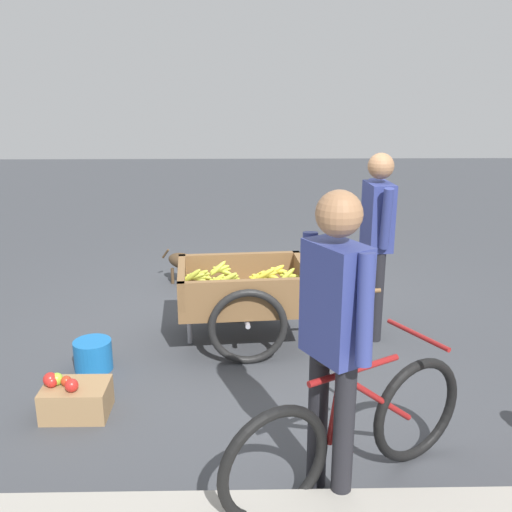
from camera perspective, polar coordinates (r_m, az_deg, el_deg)
name	(u,v)px	position (r m, az deg, el deg)	size (l,w,h in m)	color
ground_plane	(264,333)	(5.37, 0.79, -7.49)	(24.00, 24.00, 0.00)	#3D3F44
fruit_cart	(243,293)	(5.06, -1.25, -3.65)	(1.71, 0.99, 0.74)	brown
vendor_person	(377,230)	(5.13, 11.65, 2.52)	(0.23, 0.60, 1.63)	black
bicycle	(352,432)	(3.41, 9.25, -16.47)	(1.47, 0.88, 0.85)	black
cyclist_person	(335,323)	(3.00, 7.62, -6.42)	(0.34, 0.52, 1.71)	black
dog	(187,262)	(6.53, -6.74, -0.59)	(0.56, 0.44, 0.40)	#4C3823
plastic_bucket	(93,355)	(4.87, -15.51, -9.25)	(0.30, 0.30, 0.24)	#1966B2
mixed_fruit_crate	(75,398)	(4.31, -17.17, -13.01)	(0.44, 0.32, 0.32)	#99754C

